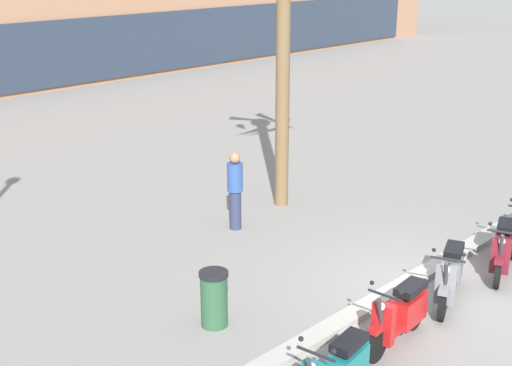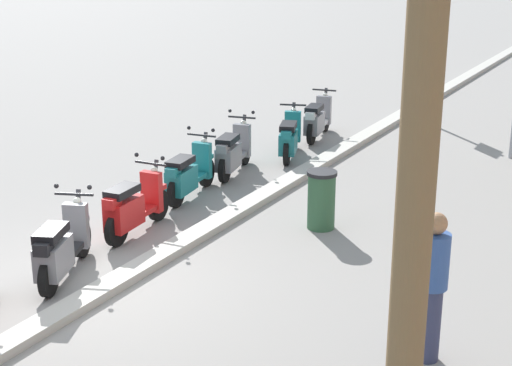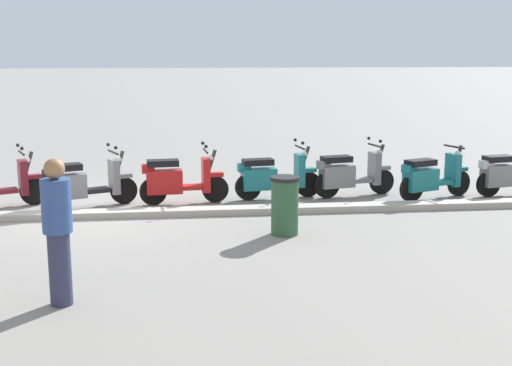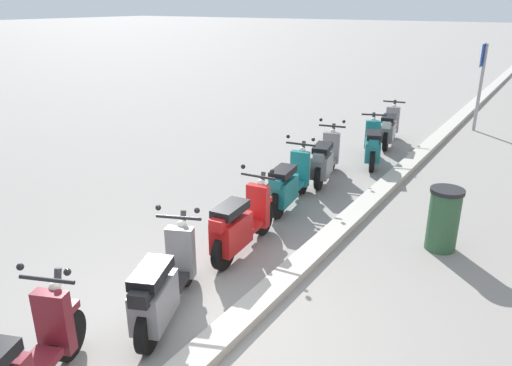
{
  "view_description": "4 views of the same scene",
  "coord_description": "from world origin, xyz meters",
  "px_view_note": "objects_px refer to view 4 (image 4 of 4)",
  "views": [
    {
      "loc": [
        -10.06,
        -5.52,
        5.83
      ],
      "look_at": [
        -0.8,
        3.68,
        1.38
      ],
      "focal_mm": 48.3,
      "sensor_mm": 36.0,
      "label": 1
    },
    {
      "loc": [
        7.19,
        6.81,
        4.57
      ],
      "look_at": [
        -2.37,
        1.4,
        0.99
      ],
      "focal_mm": 54.87,
      "sensor_mm": 36.0,
      "label": 2
    },
    {
      "loc": [
        -1.85,
        12.37,
        2.94
      ],
      "look_at": [
        -3.03,
        2.05,
        0.88
      ],
      "focal_mm": 47.29,
      "sensor_mm": 36.0,
      "label": 3
    },
    {
      "loc": [
        3.39,
        3.09,
        3.44
      ],
      "look_at": [
        -1.48,
        -0.01,
        1.29
      ],
      "focal_mm": 34.07,
      "sensor_mm": 36.0,
      "label": 4
    }
  ],
  "objects_px": {
    "scooter_teal_mid_centre": "(372,146)",
    "scooter_grey_last_in_row": "(325,160)",
    "scooter_red_gap_after_mid": "(240,225)",
    "crossing_sign": "(481,77)",
    "scooter_grey_mid_rear": "(164,286)",
    "scooter_teal_mid_front": "(289,184)",
    "scooter_grey_tail_end": "(389,128)",
    "litter_bin": "(444,219)"
  },
  "relations": [
    {
      "from": "scooter_grey_last_in_row",
      "to": "crossing_sign",
      "type": "xyz_separation_m",
      "value": [
        -6.17,
        1.8,
        1.05
      ]
    },
    {
      "from": "scooter_grey_tail_end",
      "to": "crossing_sign",
      "type": "height_order",
      "value": "crossing_sign"
    },
    {
      "from": "scooter_grey_tail_end",
      "to": "scooter_grey_mid_rear",
      "type": "relative_size",
      "value": 1.02
    },
    {
      "from": "litter_bin",
      "to": "scooter_red_gap_after_mid",
      "type": "bearing_deg",
      "value": -54.47
    },
    {
      "from": "scooter_grey_last_in_row",
      "to": "scooter_grey_tail_end",
      "type": "bearing_deg",
      "value": 175.66
    },
    {
      "from": "scooter_grey_last_in_row",
      "to": "crossing_sign",
      "type": "relative_size",
      "value": 0.73
    },
    {
      "from": "scooter_grey_mid_rear",
      "to": "crossing_sign",
      "type": "distance_m",
      "value": 11.53
    },
    {
      "from": "scooter_red_gap_after_mid",
      "to": "scooter_grey_mid_rear",
      "type": "relative_size",
      "value": 1.0
    },
    {
      "from": "scooter_red_gap_after_mid",
      "to": "crossing_sign",
      "type": "bearing_deg",
      "value": 171.02
    },
    {
      "from": "scooter_grey_last_in_row",
      "to": "scooter_teal_mid_front",
      "type": "relative_size",
      "value": 0.99
    },
    {
      "from": "scooter_teal_mid_centre",
      "to": "scooter_grey_last_in_row",
      "type": "bearing_deg",
      "value": -15.58
    },
    {
      "from": "scooter_grey_tail_end",
      "to": "scooter_teal_mid_front",
      "type": "bearing_deg",
      "value": -2.51
    },
    {
      "from": "scooter_teal_mid_centre",
      "to": "crossing_sign",
      "type": "xyz_separation_m",
      "value": [
        -4.61,
        1.37,
        1.06
      ]
    },
    {
      "from": "scooter_teal_mid_centre",
      "to": "scooter_grey_last_in_row",
      "type": "relative_size",
      "value": 0.96
    },
    {
      "from": "scooter_grey_mid_rear",
      "to": "litter_bin",
      "type": "relative_size",
      "value": 1.81
    },
    {
      "from": "litter_bin",
      "to": "crossing_sign",
      "type": "bearing_deg",
      "value": -173.57
    },
    {
      "from": "scooter_teal_mid_centre",
      "to": "scooter_red_gap_after_mid",
      "type": "xyz_separation_m",
      "value": [
        5.02,
        -0.15,
        0.02
      ]
    },
    {
      "from": "scooter_red_gap_after_mid",
      "to": "crossing_sign",
      "type": "xyz_separation_m",
      "value": [
        -9.63,
        1.52,
        1.04
      ]
    },
    {
      "from": "scooter_grey_mid_rear",
      "to": "scooter_teal_mid_front",
      "type": "bearing_deg",
      "value": -173.53
    },
    {
      "from": "scooter_red_gap_after_mid",
      "to": "litter_bin",
      "type": "bearing_deg",
      "value": 125.53
    },
    {
      "from": "scooter_grey_mid_rear",
      "to": "crossing_sign",
      "type": "bearing_deg",
      "value": 173.24
    },
    {
      "from": "scooter_teal_mid_centre",
      "to": "scooter_red_gap_after_mid",
      "type": "distance_m",
      "value": 5.02
    },
    {
      "from": "scooter_teal_mid_centre",
      "to": "scooter_grey_mid_rear",
      "type": "xyz_separation_m",
      "value": [
        6.79,
        0.02,
        0.02
      ]
    },
    {
      "from": "scooter_teal_mid_front",
      "to": "scooter_grey_mid_rear",
      "type": "relative_size",
      "value": 1.02
    },
    {
      "from": "scooter_grey_tail_end",
      "to": "litter_bin",
      "type": "bearing_deg",
      "value": 25.89
    },
    {
      "from": "crossing_sign",
      "to": "scooter_grey_mid_rear",
      "type": "bearing_deg",
      "value": -6.76
    },
    {
      "from": "scooter_red_gap_after_mid",
      "to": "scooter_grey_mid_rear",
      "type": "bearing_deg",
      "value": 5.46
    },
    {
      "from": "scooter_teal_mid_centre",
      "to": "scooter_teal_mid_front",
      "type": "bearing_deg",
      "value": -7.24
    },
    {
      "from": "scooter_teal_mid_front",
      "to": "crossing_sign",
      "type": "relative_size",
      "value": 0.73
    },
    {
      "from": "scooter_teal_mid_front",
      "to": "scooter_grey_tail_end",
      "type": "bearing_deg",
      "value": 177.49
    },
    {
      "from": "scooter_teal_mid_centre",
      "to": "crossing_sign",
      "type": "distance_m",
      "value": 4.92
    },
    {
      "from": "scooter_teal_mid_front",
      "to": "litter_bin",
      "type": "relative_size",
      "value": 1.86
    },
    {
      "from": "scooter_grey_tail_end",
      "to": "scooter_grey_mid_rear",
      "type": "distance_m",
      "value": 8.53
    },
    {
      "from": "crossing_sign",
      "to": "litter_bin",
      "type": "xyz_separation_m",
      "value": [
        7.9,
        0.89,
        -1.02
      ]
    },
    {
      "from": "scooter_teal_mid_front",
      "to": "litter_bin",
      "type": "bearing_deg",
      "value": 86.66
    },
    {
      "from": "scooter_teal_mid_centre",
      "to": "scooter_red_gap_after_mid",
      "type": "bearing_deg",
      "value": -1.76
    },
    {
      "from": "scooter_grey_tail_end",
      "to": "scooter_teal_mid_front",
      "type": "relative_size",
      "value": 1.0
    },
    {
      "from": "scooter_grey_tail_end",
      "to": "scooter_grey_last_in_row",
      "type": "relative_size",
      "value": 1.01
    },
    {
      "from": "scooter_grey_last_in_row",
      "to": "scooter_grey_mid_rear",
      "type": "height_order",
      "value": "same"
    },
    {
      "from": "scooter_grey_tail_end",
      "to": "scooter_grey_mid_rear",
      "type": "xyz_separation_m",
      "value": [
        8.53,
        0.2,
        0.01
      ]
    },
    {
      "from": "scooter_grey_tail_end",
      "to": "litter_bin",
      "type": "distance_m",
      "value": 5.59
    },
    {
      "from": "scooter_grey_tail_end",
      "to": "crossing_sign",
      "type": "bearing_deg",
      "value": 151.62
    }
  ]
}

